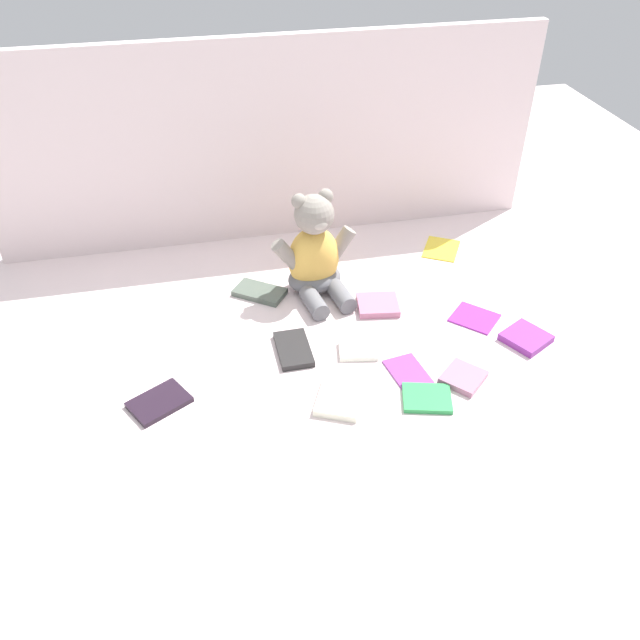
# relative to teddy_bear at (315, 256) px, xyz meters

# --- Properties ---
(ground_plane) EXTENTS (3.20, 3.20, 0.00)m
(ground_plane) POSITION_rel_teddy_bear_xyz_m (-0.06, -0.17, -0.11)
(ground_plane) COLOR silver
(backdrop_drape) EXTENTS (1.59, 0.03, 0.58)m
(backdrop_drape) POSITION_rel_teddy_bear_xyz_m (-0.06, 0.33, 0.19)
(backdrop_drape) COLOR silver
(backdrop_drape) RESTS_ON ground_plane
(teddy_bear) EXTENTS (0.24, 0.23, 0.29)m
(teddy_bear) POSITION_rel_teddy_bear_xyz_m (0.00, 0.00, 0.00)
(teddy_bear) COLOR #E5B24C
(teddy_bear) RESTS_ON ground_plane
(book_case_0) EXTENTS (0.08, 0.14, 0.02)m
(book_case_0) POSITION_rel_teddy_bear_xyz_m (-0.11, -0.25, -0.10)
(book_case_0) COLOR #252424
(book_case_0) RESTS_ON ground_plane
(book_case_1) EXTENTS (0.12, 0.11, 0.02)m
(book_case_1) POSITION_rel_teddy_bear_xyz_m (0.14, -0.12, -0.10)
(book_case_1) COLOR #B36887
(book_case_1) RESTS_ON ground_plane
(book_case_2) EXTENTS (0.15, 0.14, 0.02)m
(book_case_2) POSITION_rel_teddy_bear_xyz_m (-0.15, 0.01, -0.10)
(book_case_2) COLOR #4E5A4F
(book_case_2) RESTS_ON ground_plane
(book_case_3) EXTENTS (0.10, 0.13, 0.01)m
(book_case_3) POSITION_rel_teddy_bear_xyz_m (0.14, -0.38, -0.10)
(book_case_3) COLOR #8A3890
(book_case_3) RESTS_ON ground_plane
(book_case_4) EXTENTS (0.10, 0.08, 0.01)m
(book_case_4) POSITION_rel_teddy_bear_xyz_m (0.05, -0.29, -0.10)
(book_case_4) COLOR white
(book_case_4) RESTS_ON ground_plane
(book_case_5) EXTENTS (0.13, 0.11, 0.01)m
(book_case_5) POSITION_rel_teddy_bear_xyz_m (0.15, -0.48, -0.10)
(book_case_5) COLOR green
(book_case_5) RESTS_ON ground_plane
(book_case_6) EXTENTS (0.14, 0.15, 0.02)m
(book_case_6) POSITION_rel_teddy_bear_xyz_m (-0.04, -0.44, -0.10)
(book_case_6) COLOR white
(book_case_6) RESTS_ON ground_plane
(book_case_7) EXTENTS (0.12, 0.12, 0.02)m
(book_case_7) POSITION_rel_teddy_bear_xyz_m (0.26, -0.43, -0.10)
(book_case_7) COLOR #AE6C8B
(book_case_7) RESTS_ON ground_plane
(book_case_8) EXTENTS (0.13, 0.13, 0.02)m
(book_case_8) POSITION_rel_teddy_bear_xyz_m (0.46, -0.33, -0.10)
(book_case_8) COLOR #7F2B8D
(book_case_8) RESTS_ON ground_plane
(book_case_9) EXTENTS (0.15, 0.14, 0.01)m
(book_case_9) POSITION_rel_teddy_bear_xyz_m (-0.43, -0.36, -0.10)
(book_case_9) COLOR black
(book_case_9) RESTS_ON ground_plane
(book_case_10) EXTENTS (0.15, 0.16, 0.01)m
(book_case_10) POSITION_rel_teddy_bear_xyz_m (0.41, 0.12, -0.10)
(book_case_10) COLOR yellow
(book_case_10) RESTS_ON ground_plane
(book_case_11) EXTENTS (0.15, 0.15, 0.01)m
(book_case_11) POSITION_rel_teddy_bear_xyz_m (0.37, -0.22, -0.10)
(book_case_11) COLOR purple
(book_case_11) RESTS_ON ground_plane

